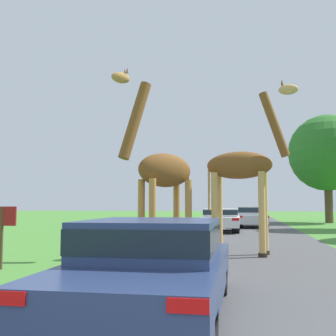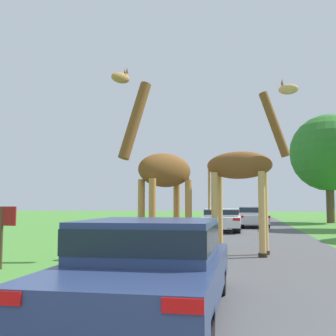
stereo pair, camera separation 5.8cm
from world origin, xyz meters
name	(u,v)px [view 1 (the left image)]	position (x,y,z in m)	size (l,w,h in m)	color
road	(234,224)	(0.00, 30.00, 0.00)	(7.31, 120.00, 0.00)	#4C4C4F
giraffe_near_road	(161,173)	(-1.67, 10.94, 2.37)	(2.21, 2.19, 5.25)	#B77F3D
giraffe_companion	(243,172)	(0.66, 11.65, 2.42)	(2.75, 1.11, 5.09)	tan
car_lead_maroon	(152,263)	(-0.60, 4.82, 0.68)	(1.93, 4.62, 1.27)	navy
car_queue_right	(221,219)	(-0.50, 21.70, 0.67)	(1.95, 3.97, 1.22)	silver
car_queue_left	(252,216)	(1.22, 26.22, 0.71)	(1.86, 4.17, 1.32)	silver
tree_right_cluster	(327,153)	(7.18, 33.15, 5.39)	(5.92, 5.92, 8.38)	brown
sign_post	(2,225)	(-4.82, 7.99, 1.00)	(0.70, 0.08, 1.43)	#4C3823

